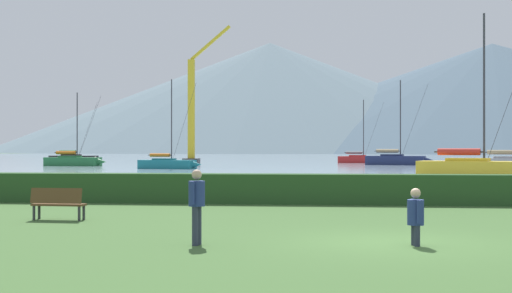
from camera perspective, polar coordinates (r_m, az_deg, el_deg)
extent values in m
plane|color=#3D602D|center=(16.40, 10.79, -7.55)|extent=(1000.00, 1000.00, 0.00)
cube|color=#8499A8|center=(153.23, 6.37, -0.93)|extent=(320.00, 246.00, 0.00)
cube|color=#284C23|center=(27.29, 8.79, -3.39)|extent=(80.00, 1.20, 1.13)
cube|color=#236B38|center=(87.69, -14.42, -1.18)|extent=(6.75, 3.05, 1.02)
cone|color=#236B38|center=(86.03, -12.22, -1.20)|extent=(1.22, 1.01, 0.87)
cube|color=#206032|center=(87.85, -14.64, -0.93)|extent=(2.60, 1.86, 0.65)
cylinder|color=#333338|center=(87.45, -14.10, 1.53)|extent=(0.13, 0.13, 8.18)
cylinder|color=#333338|center=(88.10, -14.95, -0.48)|extent=(2.92, 0.48, 0.11)
cylinder|color=orange|center=(88.10, -14.95, -0.48)|extent=(2.52, 0.72, 0.41)
cylinder|color=#333338|center=(86.75, -13.19, 1.41)|extent=(3.08, 0.42, 7.78)
cube|color=navy|center=(91.73, 11.08, -1.10)|extent=(7.65, 4.14, 1.14)
cone|color=navy|center=(91.21, 13.66, -1.10)|extent=(1.44, 1.24, 0.97)
cube|color=#1B2449|center=(91.78, 10.82, -0.84)|extent=(3.04, 2.33, 0.73)
cylinder|color=#333338|center=(91.69, 11.46, 2.08)|extent=(0.15, 0.15, 10.07)
cylinder|color=#333338|center=(91.87, 10.45, -0.35)|extent=(3.21, 0.90, 0.12)
cylinder|color=tan|center=(91.87, 10.45, -0.35)|extent=(2.81, 1.10, 0.46)
cylinder|color=#333338|center=(91.46, 12.53, 1.93)|extent=(3.37, 0.85, 9.57)
cube|color=red|center=(103.16, 8.30, -1.04)|extent=(6.34, 3.07, 0.96)
cone|color=red|center=(102.79, 10.22, -1.05)|extent=(1.16, 0.97, 0.81)
cube|color=#A52020|center=(103.20, 8.11, -0.85)|extent=(2.47, 1.81, 0.61)
cylinder|color=#333338|center=(103.12, 8.59, 1.35)|extent=(0.12, 0.12, 8.53)
cylinder|color=#333338|center=(103.26, 7.83, -0.49)|extent=(2.71, 0.56, 0.10)
cylinder|color=gray|center=(103.26, 7.83, -0.49)|extent=(2.36, 0.76, 0.38)
cylinder|color=#333338|center=(102.95, 9.38, 1.24)|extent=(2.85, 0.51, 8.12)
cube|color=black|center=(105.61, -14.37, -0.99)|extent=(6.91, 3.12, 1.05)
cone|color=black|center=(103.90, -12.50, -1.01)|extent=(1.25, 1.03, 0.89)
cube|color=black|center=(105.78, -14.55, -0.79)|extent=(2.66, 1.91, 0.67)
cylinder|color=#333338|center=(105.37, -14.09, 1.37)|extent=(0.13, 0.13, 8.61)
cylinder|color=#333338|center=(106.03, -14.81, -0.40)|extent=(2.99, 0.50, 0.11)
cylinder|color=#2D7542|center=(106.03, -14.81, -0.40)|extent=(2.59, 0.74, 0.42)
cylinder|color=#333338|center=(104.65, -13.32, 1.26)|extent=(3.15, 0.43, 8.19)
cube|color=gold|center=(52.23, 17.05, -1.79)|extent=(8.08, 5.04, 1.20)
cube|color=gold|center=(52.29, 16.58, -1.31)|extent=(3.29, 2.68, 0.76)
cylinder|color=#333338|center=(52.27, 17.76, 4.23)|extent=(0.15, 0.15, 10.87)
cylinder|color=#333338|center=(52.38, 15.90, -0.41)|extent=(3.29, 1.28, 0.13)
cylinder|color=red|center=(52.38, 15.90, -0.41)|extent=(2.92, 1.44, 0.48)
cylinder|color=#333338|center=(52.04, 19.73, 3.96)|extent=(3.44, 1.25, 10.34)
cube|color=#19707A|center=(73.69, -7.11, -1.43)|extent=(6.04, 3.10, 0.91)
cone|color=#19707A|center=(72.39, -4.74, -1.45)|extent=(1.12, 0.95, 0.77)
cube|color=#16646E|center=(73.83, -7.34, -1.17)|extent=(2.38, 1.79, 0.58)
cylinder|color=#333338|center=(73.52, -6.76, 1.98)|extent=(0.12, 0.12, 8.67)
cylinder|color=#333338|center=(74.02, -7.68, -0.69)|extent=(2.56, 0.62, 0.10)
cylinder|color=orange|center=(74.02, -7.68, -0.69)|extent=(2.23, 0.80, 0.36)
cylinder|color=#333338|center=(72.97, -5.79, 1.83)|extent=(2.69, 0.58, 8.25)
cube|color=#9E9EA3|center=(76.04, 19.72, -1.30)|extent=(7.33, 3.60, 1.10)
cube|color=gray|center=(76.01, 19.42, -1.00)|extent=(2.86, 2.12, 0.70)
cylinder|color=#333338|center=(75.97, 18.99, -0.44)|extent=(3.13, 0.67, 0.12)
cylinder|color=tan|center=(75.97, 18.99, -0.44)|extent=(2.72, 0.91, 0.44)
cube|color=brown|center=(21.88, -15.47, -4.50)|extent=(1.60, 0.55, 0.06)
cube|color=brown|center=(21.69, -15.68, -3.81)|extent=(1.58, 0.23, 0.45)
cylinder|color=#333338|center=(21.76, -13.59, -5.12)|extent=(0.08, 0.08, 0.45)
cylinder|color=#333338|center=(22.35, -16.93, -4.98)|extent=(0.08, 0.08, 0.45)
cylinder|color=#333338|center=(21.46, -13.94, -5.19)|extent=(0.08, 0.08, 0.45)
cylinder|color=#333338|center=(22.06, -17.32, -5.05)|extent=(0.08, 0.08, 0.45)
cylinder|color=#2D3347|center=(15.86, 12.73, -6.98)|extent=(0.14, 0.14, 0.45)
cylinder|color=#2D3347|center=(16.03, 12.53, -6.91)|extent=(0.14, 0.14, 0.45)
cylinder|color=navy|center=(15.89, 12.63, -5.15)|extent=(0.36, 0.36, 0.55)
cylinder|color=navy|center=(15.66, 12.89, -5.13)|extent=(0.09, 0.09, 0.49)
cylinder|color=navy|center=(16.12, 12.37, -4.99)|extent=(0.09, 0.09, 0.49)
sphere|color=tan|center=(15.86, 12.63, -3.66)|extent=(0.22, 0.22, 0.22)
cylinder|color=#2D3347|center=(15.62, -4.88, -6.35)|extent=(0.14, 0.14, 0.85)
cylinder|color=#2D3347|center=(15.79, -4.63, -6.28)|extent=(0.14, 0.14, 0.85)
cylinder|color=navy|center=(15.65, -4.76, -3.77)|extent=(0.36, 0.36, 0.55)
cylinder|color=navy|center=(15.42, -5.10, -3.72)|extent=(0.09, 0.09, 0.50)
cylinder|color=navy|center=(15.87, -4.42, -3.62)|extent=(0.09, 0.09, 0.50)
sphere|color=tan|center=(15.63, -4.76, -2.25)|extent=(0.22, 0.22, 0.22)
cube|color=#333338|center=(92.62, -5.19, -1.20)|extent=(2.00, 2.00, 0.80)
cube|color=gold|center=(92.74, -5.19, 3.01)|extent=(0.80, 0.80, 12.80)
cube|color=gold|center=(93.15, -3.65, 8.26)|extent=(5.26, 0.36, 4.51)
cone|color=#425666|center=(415.79, 18.34, 3.72)|extent=(347.28, 347.28, 60.00)
cone|color=slate|center=(409.21, 1.13, 3.95)|extent=(310.10, 310.10, 62.51)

